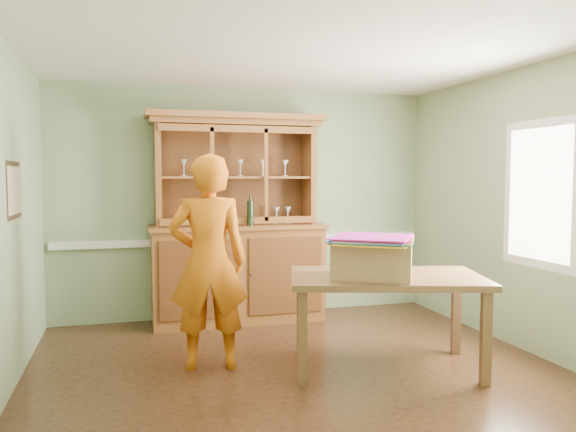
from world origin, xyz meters
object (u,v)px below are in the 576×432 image
object	(u,v)px
dining_table	(386,286)
china_hutch	(237,249)
cardboard_box	(372,260)
person	(208,262)

from	to	relation	value
dining_table	china_hutch	bearing A→B (deg)	131.74
dining_table	cardboard_box	distance (m)	0.31
dining_table	person	bearing A→B (deg)	-179.91
dining_table	cardboard_box	bearing A→B (deg)	-138.53
dining_table	person	xyz separation A→B (m)	(-1.47, 0.43, 0.21)
cardboard_box	person	distance (m)	1.40
person	cardboard_box	bearing A→B (deg)	165.83
china_hutch	dining_table	xyz separation A→B (m)	(0.92, -1.95, -0.11)
cardboard_box	person	xyz separation A→B (m)	(-1.30, 0.51, -0.04)
china_hutch	dining_table	size ratio (longest dim) A/B	1.29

